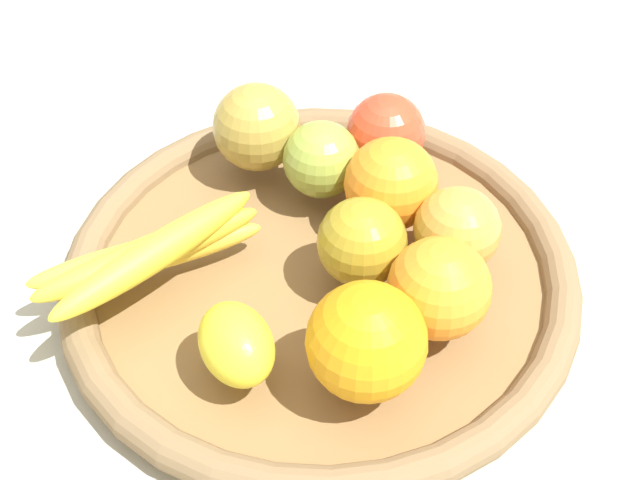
{
  "coord_description": "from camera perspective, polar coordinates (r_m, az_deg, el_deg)",
  "views": [
    {
      "loc": [
        0.2,
        0.43,
        0.53
      ],
      "look_at": [
        0.0,
        0.0,
        0.06
      ],
      "focal_mm": 48.55,
      "sensor_mm": 36.0,
      "label": 1
    }
  ],
  "objects": [
    {
      "name": "ground_plane",
      "position": [
        0.71,
        0.0,
        -3.16
      ],
      "size": [
        2.4,
        2.4,
        0.0
      ],
      "primitive_type": "plane",
      "color": "#B8B7A4",
      "rests_on": "ground"
    },
    {
      "name": "orange_1",
      "position": [
        0.7,
        4.71,
        3.71
      ],
      "size": [
        0.1,
        0.1,
        0.08
      ],
      "primitive_type": "sphere",
      "rotation": [
        0.0,
        0.0,
        5.08
      ],
      "color": "orange",
      "rests_on": "basket"
    },
    {
      "name": "basket",
      "position": [
        0.7,
        0.0,
        -2.24
      ],
      "size": [
        0.42,
        0.42,
        0.04
      ],
      "color": "olive",
      "rests_on": "ground_plane"
    },
    {
      "name": "orange_0",
      "position": [
        0.62,
        7.85,
        -3.19
      ],
      "size": [
        0.1,
        0.1,
        0.08
      ],
      "primitive_type": "sphere",
      "rotation": [
        0.0,
        0.0,
        4.13
      ],
      "color": "orange",
      "rests_on": "basket"
    },
    {
      "name": "lemon_0",
      "position": [
        0.6,
        -5.54,
        -6.85
      ],
      "size": [
        0.05,
        0.07,
        0.05
      ],
      "primitive_type": "ellipsoid",
      "rotation": [
        0.0,
        0.0,
        1.6
      ],
      "color": "yellow",
      "rests_on": "basket"
    },
    {
      "name": "banana_bunch",
      "position": [
        0.67,
        -11.11,
        -0.89
      ],
      "size": [
        0.19,
        0.09,
        0.05
      ],
      "color": "yellow",
      "rests_on": "basket"
    },
    {
      "name": "apple_3",
      "position": [
        0.73,
        0.1,
        5.35
      ],
      "size": [
        0.08,
        0.08,
        0.07
      ],
      "primitive_type": "sphere",
      "rotation": [
        0.0,
        0.0,
        4.39
      ],
      "color": "#91A53E",
      "rests_on": "basket"
    },
    {
      "name": "apple_1",
      "position": [
        0.75,
        4.37,
        7.08
      ],
      "size": [
        0.09,
        0.09,
        0.07
      ],
      "primitive_type": "sphere",
      "rotation": [
        0.0,
        0.0,
        3.52
      ],
      "color": "red",
      "rests_on": "basket"
    },
    {
      "name": "orange_2",
      "position": [
        0.58,
        3.08,
        -6.7
      ],
      "size": [
        0.12,
        0.12,
        0.08
      ],
      "primitive_type": "sphere",
      "rotation": [
        0.0,
        0.0,
        0.93
      ],
      "color": "orange",
      "rests_on": "basket"
    },
    {
      "name": "apple_4",
      "position": [
        0.65,
        2.79,
        -0.14
      ],
      "size": [
        0.1,
        0.1,
        0.07
      ],
      "primitive_type": "sphere",
      "rotation": [
        0.0,
        0.0,
        5.58
      ],
      "color": "#A48C23",
      "rests_on": "basket"
    },
    {
      "name": "apple_0",
      "position": [
        0.67,
        9.02,
        0.67
      ],
      "size": [
        0.09,
        0.09,
        0.07
      ],
      "primitive_type": "sphere",
      "rotation": [
        0.0,
        0.0,
        1.08
      ],
      "color": "gold",
      "rests_on": "basket"
    },
    {
      "name": "apple_2",
      "position": [
        0.75,
        -3.98,
        7.5
      ],
      "size": [
        0.11,
        0.11,
        0.08
      ],
      "primitive_type": "sphere",
      "rotation": [
        0.0,
        0.0,
        3.92
      ],
      "color": "#A58B39",
      "rests_on": "basket"
    }
  ]
}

